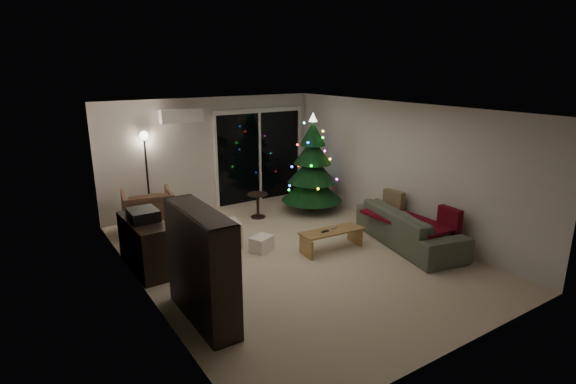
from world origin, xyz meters
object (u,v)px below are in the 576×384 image
object	(u,v)px
bookshelf	(188,269)
media_cabinet	(146,245)
armchair	(148,211)
sofa	(409,227)
christmas_tree	(312,163)
coffee_table	(331,240)

from	to	relation	value
bookshelf	media_cabinet	bearing A→B (deg)	68.71
bookshelf	armchair	distance (m)	3.58
bookshelf	armchair	world-z (taller)	bookshelf
media_cabinet	sofa	distance (m)	4.58
media_cabinet	christmas_tree	size ratio (longest dim) A/B	0.61
bookshelf	christmas_tree	bearing A→B (deg)	14.37
bookshelf	media_cabinet	distance (m)	1.90
armchair	christmas_tree	distance (m)	3.59
bookshelf	coffee_table	distance (m)	3.14
bookshelf	sofa	size ratio (longest dim) A/B	0.64
coffee_table	christmas_tree	xyz separation A→B (m)	(1.03, 2.00, 0.91)
media_cabinet	sofa	bearing A→B (deg)	-21.96
media_cabinet	coffee_table	bearing A→B (deg)	-20.57
media_cabinet	sofa	world-z (taller)	media_cabinet
armchair	sofa	xyz separation A→B (m)	(3.77, -3.24, -0.09)
bookshelf	christmas_tree	world-z (taller)	christmas_tree
bookshelf	media_cabinet	world-z (taller)	bookshelf
sofa	media_cabinet	bearing A→B (deg)	82.33
sofa	coffee_table	xyz separation A→B (m)	(-1.34, 0.57, -0.15)
armchair	coffee_table	xyz separation A→B (m)	(2.44, -2.67, -0.24)
bookshelf	sofa	world-z (taller)	bookshelf
sofa	christmas_tree	bearing A→B (deg)	19.41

